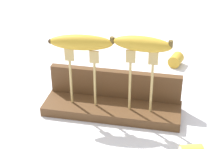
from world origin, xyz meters
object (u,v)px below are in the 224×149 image
Objects in this scene: banana_raised_left at (81,42)px; banana_chunk_near at (176,60)px; banana_raised_right at (142,44)px; fork_stand_left at (82,72)px; fork_stand_right at (141,76)px; fork_fallen_near at (99,91)px.

banana_chunk_near is (0.25, 0.35, -0.20)m from banana_raised_left.
banana_raised_left is at bearing -180.00° from banana_raised_right.
banana_raised_right is (0.16, 0.00, 0.10)m from fork_stand_left.
banana_chunk_near is at bearing 54.30° from fork_stand_left.
fork_stand_right is at bearing -0.00° from fork_stand_left.
banana_raised_left is at bearing -100.61° from fork_fallen_near.
banana_chunk_near is (0.23, 0.24, 0.02)m from fork_fallen_near.
banana_raised_left is 0.47m from banana_chunk_near.
fork_stand_left is 0.97× the size of banana_raised_left.
banana_raised_right is 0.42m from banana_chunk_near.
fork_stand_right is 1.04× the size of banana_raised_left.
banana_raised_left is at bearing -125.70° from banana_chunk_near.
fork_stand_left is 1.08× the size of banana_raised_right.
fork_stand_left is 0.09m from banana_raised_left.
banana_chunk_near is (0.09, 0.35, -0.21)m from banana_raised_right.
fork_stand_right reaches higher than fork_fallen_near.
fork_stand_left reaches higher than banana_chunk_near.
fork_stand_right is 0.38m from banana_chunk_near.
banana_raised_right reaches higher than fork_fallen_near.
banana_chunk_near is at bearing 54.30° from banana_raised_left.
banana_chunk_near is at bearing 76.10° from banana_raised_right.
fork_stand_right is at bearing 0.00° from banana_raised_left.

